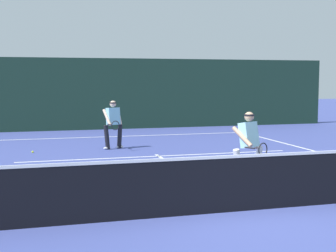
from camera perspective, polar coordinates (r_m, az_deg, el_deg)
ground_plane at (r=8.53m, az=9.31°, el=-9.91°), size 80.00×80.00×0.00m
court_line_baseline_far at (r=19.12m, az=-4.97°, el=-1.20°), size 9.99×0.10×0.01m
court_line_service at (r=14.16m, az=-1.12°, el=-3.59°), size 8.14×0.10×0.01m
court_line_centre at (r=11.43m, az=2.52°, el=-5.83°), size 0.10×6.40×0.01m
tennis_net at (r=8.41m, az=9.37°, el=-6.59°), size 10.95×0.09×1.05m
player_near at (r=10.60m, az=9.61°, el=-2.14°), size 0.92×0.99×1.57m
player_far at (r=15.61m, az=-6.54°, el=0.41°), size 0.73×0.91×1.58m
tennis_ball at (r=15.34m, az=-15.80°, el=-2.98°), size 0.07×0.07×0.07m
back_fence_windscreen at (r=21.77m, az=-6.38°, el=3.82°), size 20.89×0.12×3.19m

